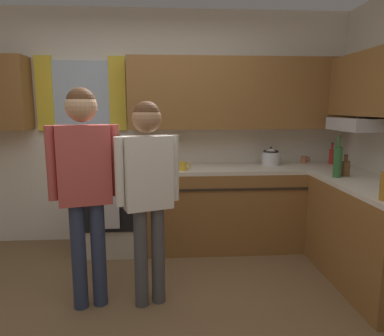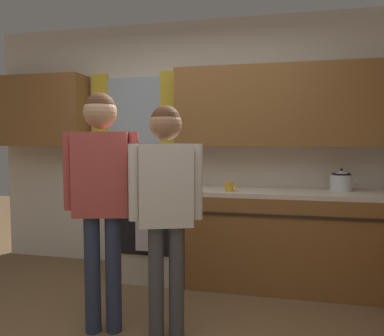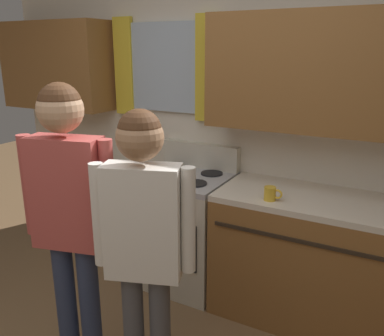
{
  "view_description": "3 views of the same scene",
  "coord_description": "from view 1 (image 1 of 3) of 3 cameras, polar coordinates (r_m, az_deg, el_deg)",
  "views": [
    {
      "loc": [
        0.24,
        -2.27,
        1.55
      ],
      "look_at": [
        0.46,
        0.85,
        1.01
      ],
      "focal_mm": 33.56,
      "sensor_mm": 36.0,
      "label": 1
    },
    {
      "loc": [
        0.81,
        -1.98,
        1.35
      ],
      "look_at": [
        0.12,
        1.05,
        1.13
      ],
      "focal_mm": 34.81,
      "sensor_mm": 36.0,
      "label": 2
    },
    {
      "loc": [
        1.13,
        -1.03,
        1.84
      ],
      "look_at": [
        0.1,
        0.86,
        1.2
      ],
      "focal_mm": 37.85,
      "sensor_mm": 36.0,
      "label": 3
    }
  ],
  "objects": [
    {
      "name": "kitchen_counter_run",
      "position": [
        3.82,
        14.95,
        -7.28
      ],
      "size": [
        2.29,
        1.95,
        0.9
      ],
      "color": "brown",
      "rests_on": "ground"
    },
    {
      "name": "adult_in_plaid",
      "position": [
        2.72,
        -7.0,
        -1.98
      ],
      "size": [
        0.47,
        0.26,
        1.59
      ],
      "color": "#4C4C51",
      "rests_on": "ground"
    },
    {
      "name": "cup_terracotta",
      "position": [
        4.36,
        17.41,
        1.28
      ],
      "size": [
        0.11,
        0.07,
        0.08
      ],
      "color": "#B76642",
      "rests_on": "kitchen_counter_run"
    },
    {
      "name": "stove_oven",
      "position": [
        4.01,
        -12.24,
        -6.12
      ],
      "size": [
        0.67,
        0.67,
        1.1
      ],
      "color": "beige",
      "rests_on": "ground"
    },
    {
      "name": "bottle_squat_brown",
      "position": [
        3.68,
        23.18,
        0.02
      ],
      "size": [
        0.08,
        0.08,
        0.21
      ],
      "color": "brown",
      "rests_on": "kitchen_counter_run"
    },
    {
      "name": "adult_left",
      "position": [
        2.77,
        -16.7,
        -0.83
      ],
      "size": [
        0.51,
        0.25,
        1.68
      ],
      "color": "#2D3856",
      "rests_on": "ground"
    },
    {
      "name": "bottle_wine_green",
      "position": [
        3.58,
        22.13,
        1.04
      ],
      "size": [
        0.08,
        0.08,
        0.39
      ],
      "color": "#2D6633",
      "rests_on": "kitchen_counter_run"
    },
    {
      "name": "back_wall_unit",
      "position": [
        4.09,
        -6.38,
        8.53
      ],
      "size": [
        4.6,
        0.42,
        2.6
      ],
      "color": "silver",
      "rests_on": "ground"
    },
    {
      "name": "stovetop_kettle",
      "position": [
        4.1,
        12.41,
        1.78
      ],
      "size": [
        0.27,
        0.2,
        0.21
      ],
      "color": "silver",
      "rests_on": "kitchen_counter_run"
    },
    {
      "name": "mug_mustard_yellow",
      "position": [
        3.67,
        -1.39,
        0.3
      ],
      "size": [
        0.12,
        0.08,
        0.09
      ],
      "color": "gold",
      "rests_on": "kitchen_counter_run"
    },
    {
      "name": "ground_plane",
      "position": [
        2.76,
        -9.15,
        -24.54
      ],
      "size": [
        12.0,
        12.0,
        0.0
      ],
      "primitive_type": "plane",
      "color": "brown"
    },
    {
      "name": "bottle_sauce_red",
      "position": [
        4.37,
        21.3,
        1.79
      ],
      "size": [
        0.06,
        0.06,
        0.25
      ],
      "color": "red",
      "rests_on": "kitchen_counter_run"
    }
  ]
}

